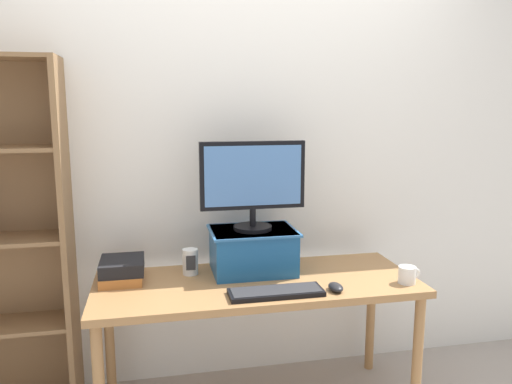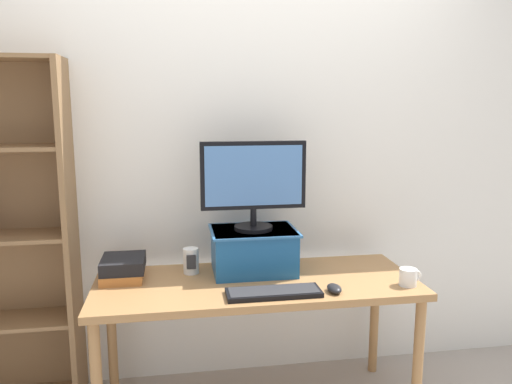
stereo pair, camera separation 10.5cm
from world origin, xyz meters
name	(u,v)px [view 1 (the left image)]	position (x,y,z in m)	size (l,w,h in m)	color
back_wall	(240,151)	(0.00, 0.45, 1.30)	(7.00, 0.08, 2.60)	silver
desk	(257,294)	(0.00, 0.00, 0.63)	(1.59, 0.63, 0.70)	#9E7042
riser_box	(253,249)	(0.01, 0.14, 0.82)	(0.44, 0.33, 0.22)	#195189
computer_monitor	(253,181)	(0.01, 0.14, 1.18)	(0.54, 0.20, 0.45)	black
keyboard	(276,292)	(0.05, -0.20, 0.71)	(0.44, 0.14, 0.02)	black
computer_mouse	(336,287)	(0.33, -0.21, 0.72)	(0.06, 0.10, 0.04)	black
book_stack	(122,270)	(-0.65, 0.14, 0.75)	(0.21, 0.26, 0.11)	#AD662D
coffee_mug	(407,275)	(0.71, -0.19, 0.74)	(0.11, 0.08, 0.08)	white
desk_speaker	(190,262)	(-0.31, 0.16, 0.77)	(0.08, 0.08, 0.13)	silver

